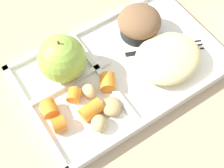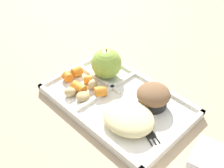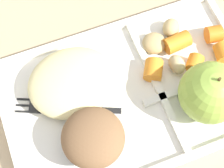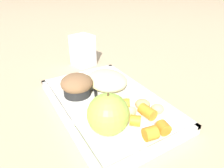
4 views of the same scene
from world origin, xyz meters
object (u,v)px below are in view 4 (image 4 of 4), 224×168
Objects in this scene: green_apple at (108,114)px; milk_carton at (83,51)px; bran_muffin at (77,85)px; lunch_tray at (108,105)px; plastic_fork at (96,83)px.

milk_carton reaches higher than green_apple.
green_apple is 0.16m from bran_muffin.
lunch_tray is at bearing -147.01° from bran_muffin.
green_apple is (-0.09, 0.05, 0.05)m from lunch_tray.
lunch_tray is 0.11m from green_apple.
green_apple is 0.38m from milk_carton.
milk_carton is (0.20, -0.10, 0.01)m from bran_muffin.
green_apple reaches higher than bran_muffin.
bran_muffin is at bearing 113.09° from plastic_fork.
green_apple is at bearing 151.09° from lunch_tray.
green_apple is at bearing 160.80° from plastic_fork.
lunch_tray is 0.29m from milk_carton.
milk_carton is at bearing -27.38° from bran_muffin.
bran_muffin is (0.16, 0.00, -0.01)m from green_apple.
milk_carton reaches higher than plastic_fork.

